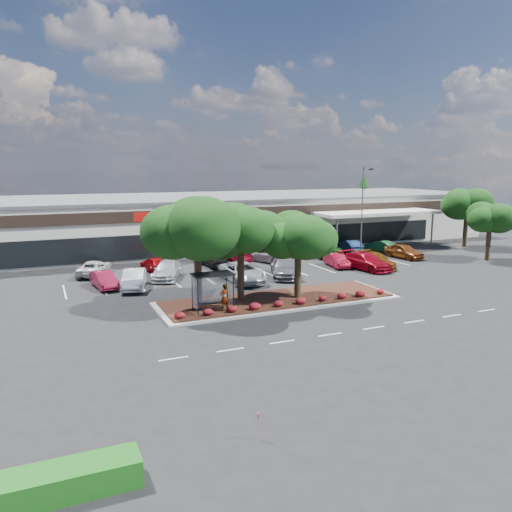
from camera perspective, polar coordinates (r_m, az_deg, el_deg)
name	(u,v)px	position (r m, az deg, el deg)	size (l,w,h in m)	color
ground	(329,312)	(35.09, 8.35, -6.40)	(160.00, 160.00, 0.00)	black
retail_store	(191,220)	(65.29, -7.42, 4.11)	(80.40, 25.20, 6.25)	white
landscape_island	(278,300)	(37.48, 2.50, -5.02)	(18.00, 6.00, 0.26)	#A4A49E
lane_markings	(265,281)	(43.91, 1.01, -2.91)	(33.12, 20.06, 0.01)	silver
shrub_row	(291,302)	(35.57, 4.00, -5.23)	(17.00, 0.80, 0.50)	maroon
bus_shelter	(212,281)	(33.98, -5.06, -2.85)	(2.75, 1.55, 2.59)	black
island_tree_west	(198,250)	(34.92, -6.69, 0.65)	(7.20, 7.20, 7.89)	black
island_tree_mid	(241,250)	(36.76, -1.78, 0.74)	(6.60, 6.60, 7.32)	black
island_tree_east	(298,255)	(37.16, 4.83, 0.17)	(5.80, 5.80, 6.50)	black
hedge_south_west	(57,483)	(17.73, -21.77, -22.94)	(5.00, 1.30, 0.90)	#1A490F
tree_east_near	(489,230)	(58.78, 25.10, 2.67)	(5.60, 5.60, 6.51)	black
tree_east_far	(466,217)	(67.76, 22.90, 4.17)	(6.40, 6.40, 7.62)	black
conifer_north_east	(363,199)	(89.33, 12.14, 6.44)	(3.96, 3.96, 9.00)	black
person_waiting	(225,298)	(34.00, -3.62, -4.76)	(0.68, 0.45, 1.86)	#594C47
light_pole	(363,219)	(54.75, 12.10, 4.12)	(1.42, 0.75, 9.91)	#A4A49E
survey_stake	(258,423)	(19.28, 0.21, -18.51)	(0.08, 0.14, 1.06)	#96724E
car_0	(134,279)	(42.37, -13.79, -2.59)	(1.69, 4.84, 1.59)	silver
car_1	(104,280)	(43.31, -16.97, -2.62)	(1.46, 4.19, 1.38)	maroon
car_2	(167,270)	(45.52, -10.11, -1.61)	(2.17, 5.35, 1.55)	#A5ACB2
car_3	(243,272)	(43.66, -1.54, -1.88)	(2.76, 5.99, 1.66)	#9FA5AB
car_4	(285,267)	(45.73, 3.33, -1.31)	(2.41, 5.92, 1.72)	slate
car_5	(337,260)	(50.75, 9.21, -0.50)	(1.41, 4.05, 1.33)	maroon
car_6	(376,260)	(51.14, 13.51, -0.48)	(2.10, 5.16, 1.50)	#64360A
car_7	(366,261)	(49.89, 12.41, -0.60)	(2.32, 5.71, 1.66)	maroon
car_8	(404,251)	(57.20, 16.56, 0.54)	(1.88, 4.67, 1.59)	#6A3110
car_9	(95,268)	(48.51, -17.97, -1.32)	(2.33, 5.06, 1.41)	silver
car_10	(155,264)	(48.94, -11.45, -0.95)	(1.90, 4.68, 1.36)	#920409
car_11	(214,260)	(50.23, -4.80, -0.44)	(1.73, 4.30, 1.46)	black
car_12	(230,255)	(52.46, -3.03, 0.15)	(2.34, 5.75, 1.67)	maroon
car_13	(270,255)	(52.61, 1.59, 0.16)	(2.25, 5.55, 1.61)	#B2B2B2
car_14	(321,249)	(56.54, 7.47, 0.78)	(2.68, 5.81, 1.62)	#1A4915
car_15	(309,246)	(58.94, 6.02, 1.14)	(1.61, 4.62, 1.52)	#5E5D64
car_16	(349,246)	(59.58, 10.62, 1.11)	(1.60, 4.58, 1.51)	navy
car_17	(380,246)	(60.94, 14.04, 1.11)	(1.43, 4.11, 1.35)	#1A5229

